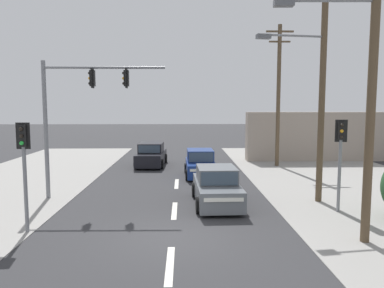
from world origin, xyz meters
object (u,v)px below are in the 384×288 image
pedestal_signal_right_kerb (340,150)px  sedan_receding_far (151,155)px  utility_pole_midground_right (319,80)px  sedan_oncoming_mid (217,187)px  traffic_signal_mast (75,104)px  pedestal_signal_left_kerb (24,159)px  utility_pole_foreground_right (368,65)px  hatchback_oncoming_near (200,164)px  utility_pole_background_right (278,93)px

pedestal_signal_right_kerb → sedan_receding_far: pedestal_signal_right_kerb is taller
utility_pole_midground_right → sedan_receding_far: size_ratio=2.22×
utility_pole_midground_right → sedan_oncoming_mid: (-4.25, -0.26, -4.44)m
traffic_signal_mast → sedan_oncoming_mid: (6.05, -1.11, -3.44)m
pedestal_signal_left_kerb → sedan_receding_far: 13.79m
utility_pole_foreground_right → sedan_oncoming_mid: bearing=131.3°
utility_pole_foreground_right → hatchback_oncoming_near: bearing=112.2°
utility_pole_background_right → traffic_signal_mast: 13.94m
utility_pole_midground_right → utility_pole_background_right: size_ratio=1.02×
sedan_receding_far → utility_pole_foreground_right: bearing=-62.7°
utility_pole_background_right → pedestal_signal_right_kerb: utility_pole_background_right is taller
sedan_oncoming_mid → utility_pole_midground_right: bearing=3.5°
pedestal_signal_left_kerb → sedan_receding_far: bearing=77.9°
utility_pole_background_right → sedan_oncoming_mid: size_ratio=2.18×
pedestal_signal_right_kerb → sedan_receding_far: bearing=125.6°
pedestal_signal_right_kerb → sedan_oncoming_mid: 5.06m
traffic_signal_mast → pedestal_signal_right_kerb: 11.03m
utility_pole_background_right → sedan_oncoming_mid: (-4.95, -9.63, -4.20)m
traffic_signal_mast → hatchback_oncoming_near: traffic_signal_mast is taller
utility_pole_foreground_right → hatchback_oncoming_near: size_ratio=2.66×
sedan_receding_far → utility_pole_background_right: bearing=-2.6°
utility_pole_background_right → hatchback_oncoming_near: size_ratio=2.54×
pedestal_signal_right_kerb → sedan_receding_far: 14.06m
pedestal_signal_right_kerb → pedestal_signal_left_kerb: 11.18m
utility_pole_foreground_right → traffic_signal_mast: size_ratio=1.63×
pedestal_signal_left_kerb → sedan_receding_far: size_ratio=0.83×
pedestal_signal_left_kerb → utility_pole_background_right: bearing=48.8°
utility_pole_foreground_right → sedan_oncoming_mid: utility_pole_foreground_right is taller
pedestal_signal_right_kerb → sedan_oncoming_mid: bearing=163.7°
utility_pole_foreground_right → pedestal_signal_right_kerb: (0.64, 3.14, -2.83)m
pedestal_signal_right_kerb → utility_pole_background_right: bearing=88.0°
pedestal_signal_left_kerb → hatchback_oncoming_near: (6.04, 9.50, -1.71)m
traffic_signal_mast → pedestal_signal_right_kerb: (10.62, -2.44, -1.73)m
sedan_oncoming_mid → utility_pole_background_right: bearing=62.8°
utility_pole_foreground_right → utility_pole_background_right: utility_pole_foreground_right is taller
pedestal_signal_right_kerb → hatchback_oncoming_near: size_ratio=0.97×
utility_pole_midground_right → utility_pole_background_right: 9.40m
utility_pole_midground_right → hatchback_oncoming_near: bearing=128.3°
pedestal_signal_left_kerb → sedan_receding_far: (2.88, 13.38, -1.71)m
utility_pole_background_right → sedan_receding_far: size_ratio=2.17×
pedestal_signal_left_kerb → sedan_oncoming_mid: 7.46m
sedan_receding_far → utility_pole_midground_right: bearing=-51.3°
utility_pole_background_right → traffic_signal_mast: (-11.00, -8.53, -0.76)m
utility_pole_foreground_right → hatchback_oncoming_near: 12.33m
pedestal_signal_right_kerb → pedestal_signal_left_kerb: (-11.00, -2.03, 0.00)m
utility_pole_background_right → sedan_oncoming_mid: utility_pole_background_right is taller
utility_pole_background_right → pedestal_signal_right_kerb: (-0.38, -10.96, -2.49)m
pedestal_signal_right_kerb → sedan_oncoming_mid: (-4.57, 1.33, -1.71)m
utility_pole_foreground_right → pedestal_signal_left_kerb: size_ratio=2.74×
utility_pole_foreground_right → traffic_signal_mast: utility_pole_foreground_right is taller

